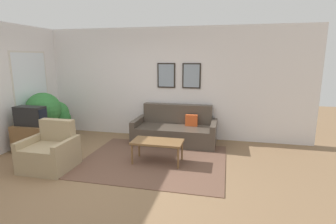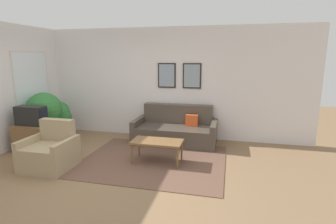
# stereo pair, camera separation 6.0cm
# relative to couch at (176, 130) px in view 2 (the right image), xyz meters

# --- Properties ---
(ground_plane) EXTENTS (16.00, 16.00, 0.00)m
(ground_plane) POSITION_rel_couch_xyz_m (-0.85, -2.09, -0.29)
(ground_plane) COLOR #846647
(area_rug) EXTENTS (2.75, 2.27, 0.01)m
(area_rug) POSITION_rel_couch_xyz_m (-0.19, -1.22, -0.29)
(area_rug) COLOR brown
(area_rug) RESTS_ON ground_plane
(wall_back) EXTENTS (8.00, 0.09, 2.70)m
(wall_back) POSITION_rel_couch_xyz_m (-0.84, 0.46, 1.06)
(wall_back) COLOR silver
(wall_back) RESTS_ON ground_plane
(couch) EXTENTS (1.91, 0.90, 0.87)m
(couch) POSITION_rel_couch_xyz_m (0.00, 0.00, 0.00)
(couch) COLOR #4C4238
(couch) RESTS_ON ground_plane
(coffee_table) EXTENTS (0.96, 0.49, 0.44)m
(coffee_table) POSITION_rel_couch_xyz_m (-0.09, -1.29, 0.10)
(coffee_table) COLOR brown
(coffee_table) RESTS_ON ground_plane
(tv_stand) EXTENTS (0.72, 0.47, 0.58)m
(tv_stand) POSITION_rel_couch_xyz_m (-2.84, -1.29, -0.00)
(tv_stand) COLOR brown
(tv_stand) RESTS_ON ground_plane
(tv) EXTENTS (0.62, 0.28, 0.40)m
(tv) POSITION_rel_couch_xyz_m (-2.84, -1.29, 0.49)
(tv) COLOR black
(tv) RESTS_ON tv_stand
(armchair) EXTENTS (0.84, 0.76, 0.85)m
(armchair) POSITION_rel_couch_xyz_m (-1.92, -1.96, -0.00)
(armchair) COLOR tan
(armchair) RESTS_ON ground_plane
(potted_plant_tall) EXTENTS (0.78, 0.78, 1.19)m
(potted_plant_tall) POSITION_rel_couch_xyz_m (-2.99, -0.69, 0.49)
(potted_plant_tall) COLOR beige
(potted_plant_tall) RESTS_ON ground_plane
(potted_plant_by_window) EXTENTS (0.59, 0.59, 0.92)m
(potted_plant_by_window) POSITION_rel_couch_xyz_m (-2.95, -0.27, 0.30)
(potted_plant_by_window) COLOR #383D42
(potted_plant_by_window) RESTS_ON ground_plane
(potted_plant_small) EXTENTS (0.45, 0.45, 0.73)m
(potted_plant_small) POSITION_rel_couch_xyz_m (-2.80, -0.32, 0.18)
(potted_plant_small) COLOR #935638
(potted_plant_small) RESTS_ON ground_plane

